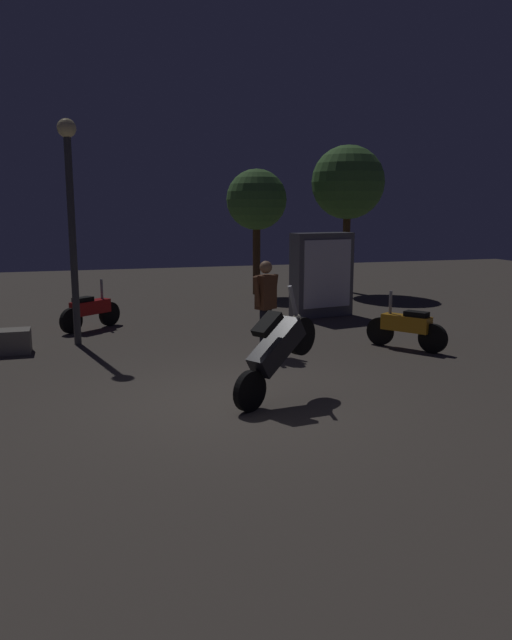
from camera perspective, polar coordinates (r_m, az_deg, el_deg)
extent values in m
plane|color=#4C443D|center=(8.73, -2.11, -7.57)|extent=(40.00, 40.00, 0.00)
cylinder|color=black|center=(8.21, -0.57, -6.67)|extent=(0.53, 0.38, 0.56)
cylinder|color=black|center=(8.88, 4.24, -1.51)|extent=(0.53, 0.38, 0.56)
cube|color=black|center=(8.48, 1.94, -2.49)|extent=(0.98, 0.76, 0.76)
cube|color=black|center=(8.26, 1.06, -0.38)|extent=(0.49, 0.43, 0.32)
cylinder|color=gray|center=(8.63, 3.47, 1.84)|extent=(0.21, 0.16, 0.44)
sphere|color=#F2EABF|center=(8.75, 3.86, 0.19)|extent=(0.12, 0.12, 0.12)
cylinder|color=black|center=(13.86, -16.92, -0.08)|extent=(0.50, 0.43, 0.56)
cylinder|color=black|center=(14.56, -13.56, 0.57)|extent=(0.50, 0.43, 0.56)
cube|color=#B71414|center=(14.17, -15.24, 1.17)|extent=(0.93, 0.83, 0.30)
cube|color=black|center=(14.01, -15.90, 1.86)|extent=(0.49, 0.46, 0.10)
cylinder|color=gray|center=(14.34, -14.25, 2.83)|extent=(0.08, 0.08, 0.45)
sphere|color=#F2EABF|center=(14.45, -13.90, 1.60)|extent=(0.12, 0.12, 0.12)
cylinder|color=black|center=(11.94, 16.23, -1.68)|extent=(0.40, 0.52, 0.56)
cylinder|color=black|center=(12.39, 11.55, -1.04)|extent=(0.40, 0.52, 0.56)
cube|color=orange|center=(12.11, 13.89, -0.29)|extent=(0.78, 0.95, 0.30)
cube|color=black|center=(11.99, 14.80, 0.54)|extent=(0.45, 0.50, 0.10)
cylinder|color=gray|center=(12.20, 12.48, 1.63)|extent=(0.08, 0.08, 0.45)
sphere|color=#F2EABF|center=(12.30, 12.01, 0.18)|extent=(0.12, 0.12, 0.12)
cylinder|color=black|center=(11.38, 0.64, -1.10)|extent=(0.12, 0.12, 0.85)
cylinder|color=black|center=(11.49, 1.18, -0.98)|extent=(0.12, 0.12, 0.85)
cube|color=#59331E|center=(11.31, 0.92, 2.63)|extent=(0.43, 0.39, 0.63)
sphere|color=#9E7251|center=(11.26, 0.93, 4.96)|extent=(0.23, 0.23, 0.23)
cylinder|color=#59331E|center=(11.13, 0.09, 2.67)|extent=(0.21, 0.17, 0.58)
cylinder|color=#59331E|center=(11.49, 1.73, 2.90)|extent=(0.21, 0.17, 0.58)
cylinder|color=#38383D|center=(12.50, -16.78, 6.90)|extent=(0.14, 0.14, 4.05)
sphere|color=#F9E59E|center=(12.57, -17.32, 16.79)|extent=(0.36, 0.36, 0.36)
cylinder|color=#4C331E|center=(19.35, 0.05, 5.84)|extent=(0.24, 0.24, 2.31)
sphere|color=#477A38|center=(19.29, 0.05, 11.22)|extent=(1.88, 1.88, 1.88)
cylinder|color=#4C331E|center=(20.18, 8.43, 6.47)|extent=(0.24, 0.24, 2.70)
sphere|color=#477A38|center=(20.15, 8.60, 12.63)|extent=(2.34, 2.34, 2.34)
cube|color=#595960|center=(15.45, 6.16, 4.23)|extent=(1.66, 0.77, 2.10)
cube|color=white|center=(15.22, 6.71, 4.32)|extent=(1.33, 0.27, 1.68)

